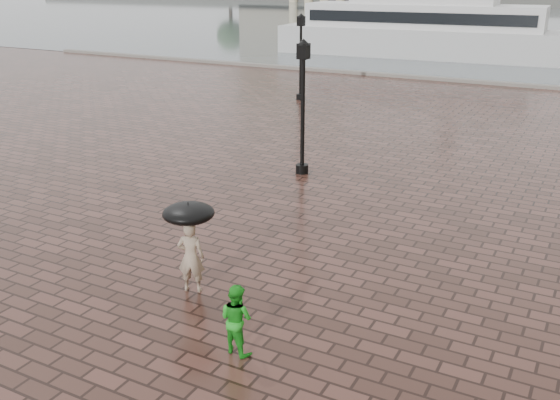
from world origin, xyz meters
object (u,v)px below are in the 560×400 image
object	(u,v)px
child_pedestrian	(236,319)
street_lamps	(384,85)
adult_pedestrian	(191,257)
ferry_near	(422,27)

from	to	relation	value
child_pedestrian	street_lamps	bearing A→B (deg)	-69.07
street_lamps	adult_pedestrian	distance (m)	14.22
street_lamps	ferry_near	world-z (taller)	ferry_near
adult_pedestrian	street_lamps	bearing A→B (deg)	-107.98
ferry_near	adult_pedestrian	bearing A→B (deg)	-83.27
adult_pedestrian	child_pedestrian	distance (m)	2.59
adult_pedestrian	child_pedestrian	size ratio (longest dim) A/B	1.19
adult_pedestrian	ferry_near	world-z (taller)	ferry_near
child_pedestrian	ferry_near	world-z (taller)	ferry_near
street_lamps	adult_pedestrian	world-z (taller)	street_lamps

